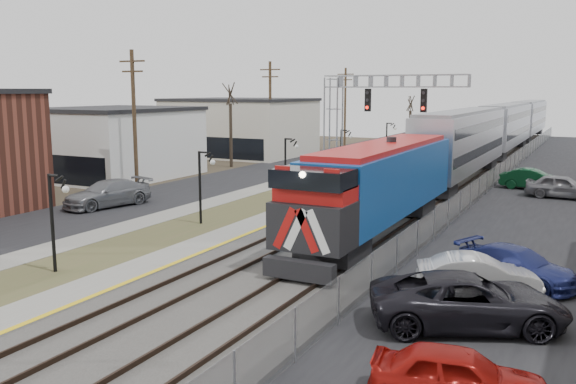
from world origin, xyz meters
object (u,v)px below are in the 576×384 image
Objects in this scene: car_lot_a at (458,378)px; car_lot_b at (478,276)px; train at (494,133)px; signal_gantry at (358,116)px.

car_lot_b reaches higher than car_lot_a.
car_lot_a is at bearing 167.10° from car_lot_b.
train is at bearing -1.49° from car_lot_a.
train is 50.89m from car_lot_a.
train is 20.19× the size of car_lot_b.
car_lot_b is at bearing -81.92° from train.
car_lot_a is (6.99, -50.36, -2.23)m from train.
train is at bearing -11.79° from car_lot_b.
train is 27.64m from signal_gantry.
signal_gantry reaches higher than train.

